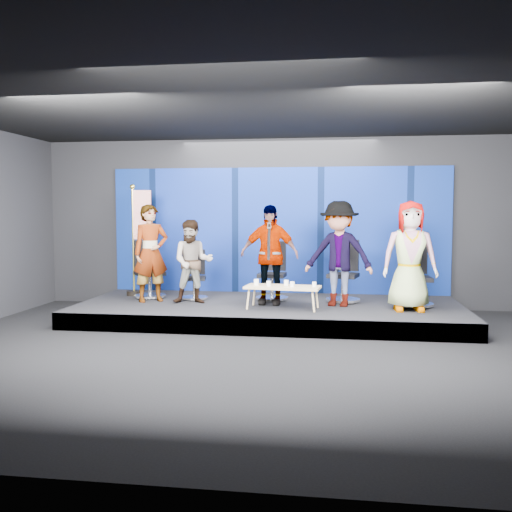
% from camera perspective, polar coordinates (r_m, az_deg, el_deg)
% --- Properties ---
extents(ground, '(10.00, 10.00, 0.00)m').
position_cam_1_polar(ground, '(8.21, -0.72, -9.60)').
color(ground, black).
rests_on(ground, ground).
extents(room_walls, '(10.02, 8.02, 3.51)m').
position_cam_1_polar(room_walls, '(7.97, -0.73, 7.59)').
color(room_walls, black).
rests_on(room_walls, ground).
extents(riser, '(7.00, 3.00, 0.30)m').
position_cam_1_polar(riser, '(10.60, 1.35, -5.54)').
color(riser, black).
rests_on(riser, ground).
extents(backdrop, '(7.00, 0.08, 2.60)m').
position_cam_1_polar(backdrop, '(11.89, 2.18, 2.58)').
color(backdrop, navy).
rests_on(backdrop, riser).
extents(chair_a, '(0.89, 0.89, 1.13)m').
position_cam_1_polar(chair_a, '(11.42, -10.65, -2.25)').
color(chair_a, silver).
rests_on(chair_a, riser).
extents(panelist_a, '(0.80, 0.74, 1.83)m').
position_cam_1_polar(panelist_a, '(10.86, -10.47, 0.28)').
color(panelist_a, black).
rests_on(panelist_a, riser).
extents(chair_b, '(0.62, 0.62, 0.95)m').
position_cam_1_polar(chair_b, '(11.09, -6.17, -2.70)').
color(chair_b, silver).
rests_on(chair_b, riser).
extents(panelist_b, '(0.84, 0.71, 1.54)m').
position_cam_1_polar(panelist_b, '(10.55, -6.34, -0.57)').
color(panelist_b, black).
rests_on(panelist_b, riser).
extents(chair_c, '(0.66, 0.66, 1.12)m').
position_cam_1_polar(chair_c, '(10.95, 1.66, -2.48)').
color(chair_c, silver).
rests_on(chair_c, riser).
extents(panelist_c, '(1.08, 0.50, 1.81)m').
position_cam_1_polar(panelist_c, '(10.39, 1.34, 0.13)').
color(panelist_c, black).
rests_on(panelist_c, riser).
extents(chair_d, '(0.78, 0.78, 1.16)m').
position_cam_1_polar(chair_d, '(10.84, 8.76, -2.53)').
color(chair_d, silver).
rests_on(chair_d, riser).
extents(panelist_d, '(1.34, 0.95, 1.88)m').
position_cam_1_polar(panelist_d, '(10.29, 8.28, 0.23)').
color(panelist_d, black).
rests_on(panelist_d, riser).
extents(chair_e, '(0.68, 0.68, 1.16)m').
position_cam_1_polar(chair_e, '(10.60, 15.64, -2.81)').
color(chair_e, silver).
rests_on(chair_e, riser).
extents(panelist_e, '(0.94, 0.64, 1.88)m').
position_cam_1_polar(panelist_e, '(10.05, 15.13, 0.01)').
color(panelist_e, black).
rests_on(panelist_e, riser).
extents(coffee_table, '(1.35, 0.68, 0.40)m').
position_cam_1_polar(coffee_table, '(9.94, 2.69, -3.20)').
color(coffee_table, tan).
rests_on(coffee_table, riser).
extents(mug_a, '(0.09, 0.09, 0.10)m').
position_cam_1_polar(mug_a, '(10.06, 0.03, -2.62)').
color(mug_a, white).
rests_on(mug_a, coffee_table).
extents(mug_b, '(0.08, 0.08, 0.09)m').
position_cam_1_polar(mug_b, '(9.91, 1.28, -2.77)').
color(mug_b, white).
rests_on(mug_b, coffee_table).
extents(mug_c, '(0.08, 0.08, 0.10)m').
position_cam_1_polar(mug_c, '(10.02, 3.04, -2.68)').
color(mug_c, white).
rests_on(mug_c, coffee_table).
extents(mug_d, '(0.08, 0.08, 0.09)m').
position_cam_1_polar(mug_d, '(9.83, 3.65, -2.84)').
color(mug_d, white).
rests_on(mug_d, coffee_table).
extents(mug_e, '(0.07, 0.07, 0.09)m').
position_cam_1_polar(mug_e, '(9.87, 5.84, -2.84)').
color(mug_e, white).
rests_on(mug_e, coffee_table).
extents(flag_stand, '(0.51, 0.30, 2.24)m').
position_cam_1_polar(flag_stand, '(11.67, -11.64, 1.89)').
color(flag_stand, black).
rests_on(flag_stand, riser).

